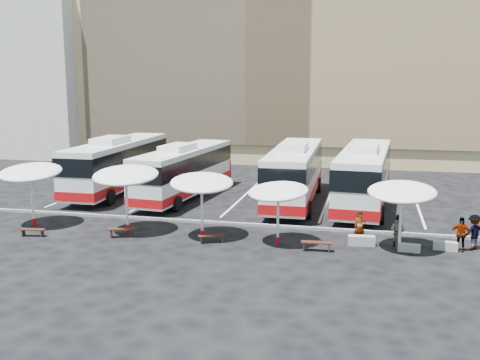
% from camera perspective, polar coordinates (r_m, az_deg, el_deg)
% --- Properties ---
extents(ground, '(120.00, 120.00, 0.00)m').
position_cam_1_polar(ground, '(32.52, -2.93, -4.67)').
color(ground, black).
rests_on(ground, ground).
extents(sandstone_building, '(42.00, 18.25, 29.60)m').
position_cam_1_polar(sandstone_building, '(62.81, 5.26, 14.12)').
color(sandstone_building, tan).
rests_on(sandstone_building, ground).
extents(apartment_block, '(14.00, 14.00, 18.00)m').
position_cam_1_polar(apartment_block, '(68.81, -19.46, 10.23)').
color(apartment_block, beige).
rests_on(apartment_block, ground).
extents(curb_divider, '(34.00, 0.25, 0.15)m').
position_cam_1_polar(curb_divider, '(32.97, -2.69, -4.32)').
color(curb_divider, black).
rests_on(curb_divider, ground).
extents(bay_lines, '(24.15, 12.00, 0.01)m').
position_cam_1_polar(bay_lines, '(40.06, 0.23, -1.79)').
color(bay_lines, white).
rests_on(bay_lines, ground).
extents(bus_0, '(3.17, 13.31, 4.22)m').
position_cam_1_polar(bus_0, '(42.81, -12.28, 1.69)').
color(bus_0, white).
rests_on(bus_0, ground).
extents(bus_1, '(3.79, 12.57, 3.93)m').
position_cam_1_polar(bus_1, '(39.87, -5.68, 1.03)').
color(bus_1, white).
rests_on(bus_1, ground).
extents(bus_2, '(3.29, 13.24, 4.18)m').
position_cam_1_polar(bus_2, '(38.34, 5.57, 0.86)').
color(bus_2, white).
rests_on(bus_2, ground).
extents(bus_3, '(3.72, 13.52, 4.24)m').
position_cam_1_polar(bus_3, '(37.88, 12.50, 0.59)').
color(bus_3, white).
rests_on(bus_3, ground).
extents(sunshade_0, '(4.00, 4.04, 3.66)m').
position_cam_1_polar(sunshade_0, '(34.07, -20.51, 0.73)').
color(sunshade_0, white).
rests_on(sunshade_0, ground).
extents(sunshade_1, '(4.00, 4.04, 3.75)m').
position_cam_1_polar(sunshade_1, '(31.12, -11.53, 0.46)').
color(sunshade_1, white).
rests_on(sunshade_1, ground).
extents(sunshade_2, '(4.19, 4.22, 3.49)m').
position_cam_1_polar(sunshade_2, '(29.55, -3.91, -0.30)').
color(sunshade_2, white).
rests_on(sunshade_2, ground).
extents(sunshade_3, '(3.99, 4.01, 3.22)m').
position_cam_1_polar(sunshade_3, '(28.49, 3.91, -1.18)').
color(sunshade_3, white).
rests_on(sunshade_3, ground).
extents(sunshade_4, '(3.69, 3.73, 3.46)m').
position_cam_1_polar(sunshade_4, '(28.40, 16.13, -1.19)').
color(sunshade_4, white).
rests_on(sunshade_4, ground).
extents(wood_bench_0, '(1.37, 0.52, 0.41)m').
position_cam_1_polar(wood_bench_0, '(32.28, -20.32, -4.85)').
color(wood_bench_0, black).
rests_on(wood_bench_0, ground).
extents(wood_bench_1, '(1.66, 0.94, 0.49)m').
position_cam_1_polar(wood_bench_1, '(30.75, -11.75, -5.03)').
color(wood_bench_1, black).
rests_on(wood_bench_1, ground).
extents(wood_bench_2, '(1.39, 0.88, 0.42)m').
position_cam_1_polar(wood_bench_2, '(29.16, -2.91, -5.79)').
color(wood_bench_2, black).
rests_on(wood_bench_2, ground).
extents(wood_bench_3, '(1.55, 0.49, 0.47)m').
position_cam_1_polar(wood_bench_3, '(28.02, 7.79, -6.46)').
color(wood_bench_3, black).
rests_on(wood_bench_3, ground).
extents(conc_bench_0, '(1.38, 0.61, 0.50)m').
position_cam_1_polar(conc_bench_0, '(29.37, 12.24, -6.03)').
color(conc_bench_0, gray).
rests_on(conc_bench_0, ground).
extents(conc_bench_1, '(1.09, 0.46, 0.40)m').
position_cam_1_polar(conc_bench_1, '(28.91, 16.81, -6.62)').
color(conc_bench_1, gray).
rests_on(conc_bench_1, ground).
extents(conc_bench_2, '(1.20, 0.50, 0.44)m').
position_cam_1_polar(conc_bench_2, '(29.74, 20.14, -6.30)').
color(conc_bench_2, gray).
rests_on(conc_bench_2, ground).
extents(passenger_0, '(0.70, 0.57, 1.65)m').
position_cam_1_polar(passenger_0, '(29.69, 12.06, -4.70)').
color(passenger_0, black).
rests_on(passenger_0, ground).
extents(passenger_1, '(1.01, 0.95, 1.65)m').
position_cam_1_polar(passenger_1, '(29.46, 15.76, -4.98)').
color(passenger_1, black).
rests_on(passenger_1, ground).
extents(passenger_2, '(1.08, 0.67, 1.72)m').
position_cam_1_polar(passenger_2, '(29.64, 21.51, -5.15)').
color(passenger_2, black).
rests_on(passenger_2, ground).
extents(passenger_3, '(1.32, 1.15, 1.78)m').
position_cam_1_polar(passenger_3, '(30.19, 22.63, -4.90)').
color(passenger_3, black).
rests_on(passenger_3, ground).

